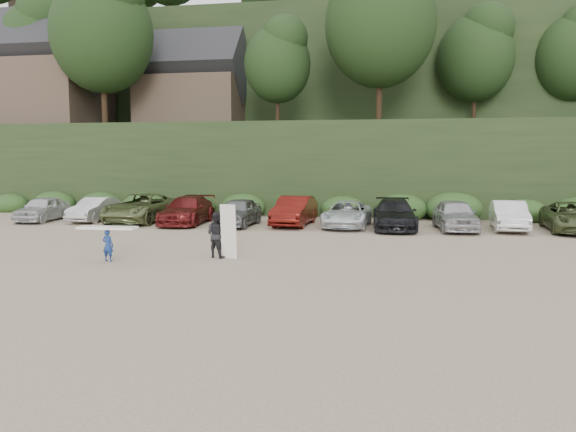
# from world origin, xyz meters

# --- Properties ---
(ground) EXTENTS (120.00, 120.00, 0.00)m
(ground) POSITION_xyz_m (0.00, 0.00, 0.00)
(ground) COLOR tan
(ground) RESTS_ON ground
(hillside_backdrop) EXTENTS (90.00, 41.50, 28.00)m
(hillside_backdrop) POSITION_xyz_m (-0.26, 35.93, 11.22)
(hillside_backdrop) COLOR black
(hillside_backdrop) RESTS_ON ground
(parked_cars) EXTENTS (39.55, 6.16, 1.63)m
(parked_cars) POSITION_xyz_m (2.24, 10.03, 0.76)
(parked_cars) COLOR silver
(parked_cars) RESTS_ON ground
(child_surfer) EXTENTS (2.13, 0.70, 1.26)m
(child_surfer) POSITION_xyz_m (-6.14, -1.34, 0.86)
(child_surfer) COLOR navy
(child_surfer) RESTS_ON ground
(adult_surfer) EXTENTS (1.31, 0.90, 2.02)m
(adult_surfer) POSITION_xyz_m (-2.50, 0.12, 0.87)
(adult_surfer) COLOR black
(adult_surfer) RESTS_ON ground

